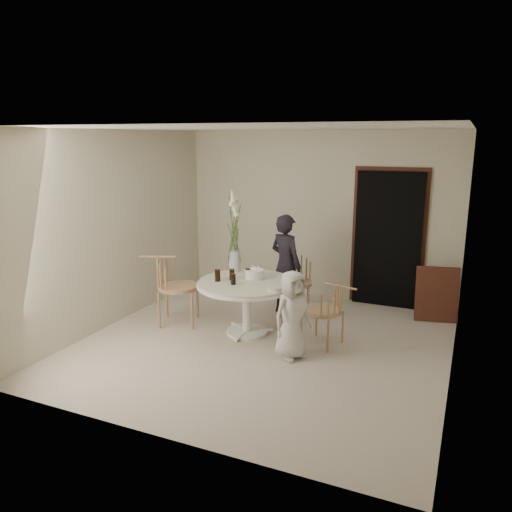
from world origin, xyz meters
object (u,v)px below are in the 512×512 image
at_px(chair_right, 331,306).
at_px(table, 247,290).
at_px(birthday_cake, 254,274).
at_px(chair_left, 168,279).
at_px(boy, 292,315).
at_px(flower_vase, 234,237).
at_px(chair_far, 295,275).
at_px(girl, 286,265).

bearing_deg(chair_right, table, -75.69).
distance_m(table, birthday_cake, 0.25).
bearing_deg(chair_left, birthday_cake, -98.10).
xyz_separation_m(chair_left, boy, (1.99, -0.38, -0.10)).
bearing_deg(flower_vase, chair_far, 46.14).
bearing_deg(girl, chair_right, 158.55).
bearing_deg(chair_right, flower_vase, -90.81).
height_order(table, chair_left, chair_left).
bearing_deg(flower_vase, chair_right, -14.08).
bearing_deg(chair_right, chair_far, -128.38).
bearing_deg(girl, table, 101.21).
bearing_deg(chair_left, table, -106.31).
height_order(chair_far, girl, girl).
distance_m(girl, boy, 1.56).
relative_size(chair_right, boy, 0.78).
height_order(chair_right, chair_left, chair_left).
relative_size(birthday_cake, flower_vase, 0.21).
height_order(girl, flower_vase, flower_vase).
distance_m(table, girl, 0.98).
bearing_deg(girl, flower_vase, 66.72).
height_order(boy, birthday_cake, boy).
relative_size(chair_far, flower_vase, 0.75).
height_order(chair_far, chair_right, chair_far).
distance_m(chair_right, chair_left, 2.33).
bearing_deg(girl, boy, 136.29).
xyz_separation_m(chair_right, girl, (-0.95, 0.93, 0.21)).
relative_size(chair_far, chair_right, 1.05).
bearing_deg(chair_far, boy, -90.24).
xyz_separation_m(chair_far, flower_vase, (-0.67, -0.70, 0.65)).
relative_size(chair_far, chair_left, 0.89).
relative_size(table, chair_far, 1.50).
distance_m(girl, birthday_cake, 0.79).
distance_m(chair_left, birthday_cake, 1.25).
xyz_separation_m(girl, flower_vase, (-0.57, -0.55, 0.47)).
bearing_deg(table, birthday_cake, 80.05).
distance_m(chair_left, girl, 1.73).
relative_size(chair_right, flower_vase, 0.71).
bearing_deg(birthday_cake, table, -99.95).
distance_m(chair_right, boy, 0.60).
bearing_deg(chair_far, birthday_cake, -124.45).
xyz_separation_m(boy, birthday_cake, (-0.78, 0.65, 0.25)).
relative_size(girl, birthday_cake, 5.93).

